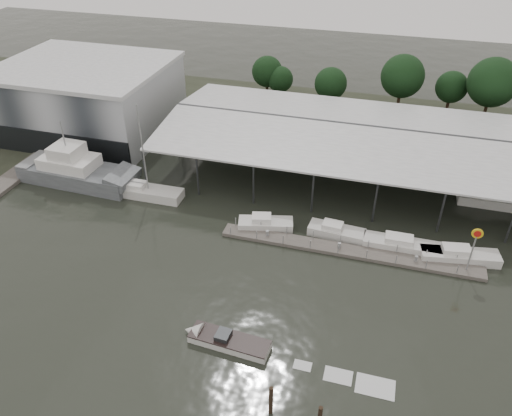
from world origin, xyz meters
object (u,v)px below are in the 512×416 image
(grey_trawler, at_px, (78,171))
(speedboat_underway, at_px, (223,340))
(shell_fuel_sign, at_px, (475,242))
(white_sailboat, at_px, (144,191))

(grey_trawler, bearing_deg, speedboat_underway, -35.15)
(shell_fuel_sign, relative_size, white_sailboat, 0.44)
(white_sailboat, distance_m, speedboat_underway, 26.29)
(grey_trawler, distance_m, speedboat_underway, 34.07)
(white_sailboat, bearing_deg, grey_trawler, 174.67)
(shell_fuel_sign, height_order, white_sailboat, white_sailboat)
(shell_fuel_sign, bearing_deg, white_sailboat, 173.64)
(white_sailboat, bearing_deg, shell_fuel_sign, -6.93)
(white_sailboat, relative_size, speedboat_underway, 0.67)
(grey_trawler, height_order, white_sailboat, white_sailboat)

